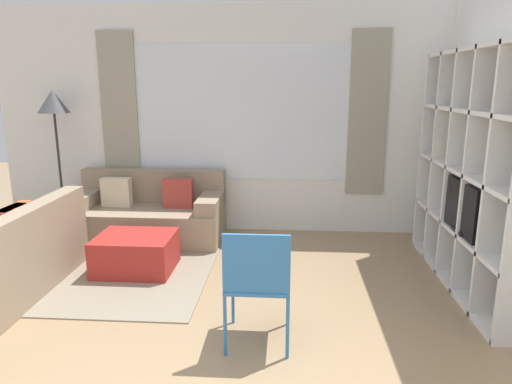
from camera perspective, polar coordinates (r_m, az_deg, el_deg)
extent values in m
cube|color=white|center=(5.56, -1.78, 8.81)|extent=(5.98, 0.07, 2.70)
cube|color=white|center=(5.51, -1.83, 9.81)|extent=(2.63, 0.01, 1.60)
cube|color=#9E9984|center=(5.84, -16.69, 9.47)|extent=(0.44, 0.03, 1.90)
cube|color=#9E9984|center=(5.55, 13.79, 9.47)|extent=(0.44, 0.03, 1.90)
cube|color=gray|center=(4.83, -19.07, -9.09)|extent=(2.23, 1.96, 0.01)
cube|color=#515660|center=(4.48, 27.96, 2.22)|extent=(0.02, 2.09, 2.09)
cube|color=white|center=(3.84, 29.14, 0.47)|extent=(0.38, 0.04, 2.09)
cube|color=white|center=(4.21, 26.80, 1.74)|extent=(0.38, 0.04, 2.09)
cube|color=white|center=(4.60, 24.84, 2.80)|extent=(0.38, 0.04, 2.09)
cube|color=white|center=(4.98, 23.19, 3.69)|extent=(0.38, 0.04, 2.09)
cube|color=white|center=(5.38, 21.77, 4.45)|extent=(0.38, 0.04, 2.09)
cube|color=white|center=(4.69, 24.50, -10.12)|extent=(0.38, 2.09, 0.04)
cube|color=white|center=(4.52, 25.11, -4.22)|extent=(0.38, 2.09, 0.04)
cube|color=white|center=(4.40, 25.78, 2.29)|extent=(0.38, 2.09, 0.04)
cube|color=white|center=(4.35, 26.48, 9.07)|extent=(0.38, 2.09, 0.04)
cube|color=white|center=(4.35, 27.20, 15.69)|extent=(0.38, 2.09, 0.04)
cube|color=black|center=(4.26, 24.27, -1.79)|extent=(0.04, 0.67, 0.44)
cube|color=black|center=(4.32, 24.26, -4.45)|extent=(0.10, 0.24, 0.03)
cylinder|color=#2856A8|center=(4.85, 23.37, -2.15)|extent=(0.08, 0.08, 0.09)
cube|color=#232328|center=(3.93, 28.79, 9.77)|extent=(0.10, 0.10, 0.14)
cube|color=orange|center=(3.97, 28.45, -14.01)|extent=(0.09, 0.09, 0.07)
cylinder|color=red|center=(3.97, 28.43, 9.33)|extent=(0.08, 0.08, 0.07)
cube|color=gold|center=(4.80, 23.73, 4.41)|extent=(0.12, 0.12, 0.14)
cube|color=gray|center=(5.50, -13.35, -3.87)|extent=(1.74, 0.82, 0.39)
cube|color=gray|center=(5.70, -12.62, 0.83)|extent=(1.74, 0.18, 0.39)
cube|color=gray|center=(5.70, -20.69, -0.92)|extent=(0.24, 0.76, 0.16)
cube|color=gray|center=(5.26, -5.70, -1.27)|extent=(0.24, 0.76, 0.16)
cube|color=beige|center=(5.57, -17.03, -0.02)|extent=(0.34, 0.13, 0.34)
cube|color=#AD3D33|center=(5.35, -9.70, -0.15)|extent=(0.34, 0.12, 0.34)
cube|color=gray|center=(4.64, -28.95, -8.53)|extent=(0.82, 1.59, 0.39)
cube|color=gray|center=(4.35, -25.98, -4.12)|extent=(0.18, 1.59, 0.39)
cube|color=gray|center=(5.10, -25.27, -2.98)|extent=(0.76, 0.24, 0.16)
cube|color=#C65B33|center=(4.62, -28.10, -3.74)|extent=(0.13, 0.34, 0.34)
cube|color=#C65B33|center=(4.69, -27.49, -3.41)|extent=(0.14, 0.35, 0.34)
cube|color=#AD3D33|center=(4.60, -28.22, -3.81)|extent=(0.13, 0.34, 0.34)
cube|color=#A82823|center=(4.63, -14.79, -7.42)|extent=(0.73, 0.60, 0.36)
cylinder|color=black|center=(6.14, -22.65, -4.55)|extent=(0.26, 0.26, 0.02)
cylinder|color=#2D2D30|center=(5.97, -23.27, 2.16)|extent=(0.03, 0.03, 1.44)
cone|color=#4C4C51|center=(5.88, -24.04, 10.30)|extent=(0.36, 0.36, 0.26)
cylinder|color=#3375B7|center=(3.53, 3.99, -13.10)|extent=(0.02, 0.02, 0.44)
cylinder|color=#3375B7|center=(3.55, -2.90, -12.90)|extent=(0.02, 0.02, 0.44)
cylinder|color=#3375B7|center=(3.15, 3.97, -16.64)|extent=(0.02, 0.02, 0.44)
cylinder|color=#3375B7|center=(3.17, -3.89, -16.37)|extent=(0.02, 0.02, 0.44)
cube|color=#3375B7|center=(3.24, 0.30, -11.06)|extent=(0.44, 0.46, 0.02)
cube|color=#3375B7|center=(2.96, 0.04, -9.00)|extent=(0.44, 0.02, 0.40)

